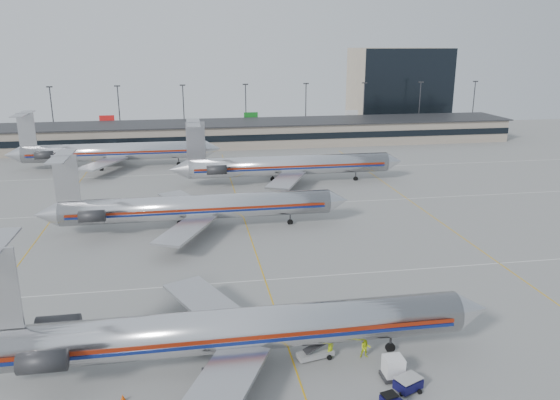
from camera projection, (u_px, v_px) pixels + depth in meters
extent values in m
plane|color=gray|center=(279.00, 321.00, 54.77)|extent=(260.00, 260.00, 0.00)
cube|color=silver|center=(265.00, 280.00, 64.23)|extent=(160.00, 0.15, 0.02)
cube|color=gray|center=(219.00, 134.00, 146.69)|extent=(160.00, 16.00, 6.00)
cube|color=black|center=(220.00, 139.00, 138.97)|extent=(160.00, 0.20, 1.60)
cube|color=#2D2D30|center=(218.00, 123.00, 145.83)|extent=(162.00, 17.00, 0.30)
cylinder|color=#38383D|center=(53.00, 115.00, 151.43)|extent=(0.30, 0.30, 15.00)
cube|color=#2D2D30|center=(49.00, 87.00, 149.30)|extent=(1.60, 0.40, 0.35)
cylinder|color=#38383D|center=(119.00, 113.00, 154.33)|extent=(0.30, 0.30, 15.00)
cube|color=#2D2D30|center=(117.00, 86.00, 152.21)|extent=(1.60, 0.40, 0.35)
cylinder|color=#38383D|center=(184.00, 112.00, 157.24)|extent=(0.30, 0.30, 15.00)
cube|color=#2D2D30|center=(182.00, 85.00, 155.11)|extent=(1.60, 0.40, 0.35)
cylinder|color=#38383D|center=(246.00, 111.00, 160.14)|extent=(0.30, 0.30, 15.00)
cube|color=#2D2D30|center=(245.00, 84.00, 158.02)|extent=(1.60, 0.40, 0.35)
cylinder|color=#38383D|center=(306.00, 109.00, 163.05)|extent=(0.30, 0.30, 15.00)
cube|color=#2D2D30|center=(306.00, 84.00, 160.92)|extent=(1.60, 0.40, 0.35)
cylinder|color=#38383D|center=(363.00, 108.00, 165.95)|extent=(0.30, 0.30, 15.00)
cube|color=#2D2D30|center=(365.00, 83.00, 163.83)|extent=(1.60, 0.40, 0.35)
cylinder|color=#38383D|center=(419.00, 107.00, 168.85)|extent=(0.30, 0.30, 15.00)
cube|color=#2D2D30|center=(421.00, 82.00, 166.73)|extent=(1.60, 0.40, 0.35)
cylinder|color=#38383D|center=(473.00, 106.00, 171.76)|extent=(0.30, 0.30, 15.00)
cube|color=#2D2D30|center=(476.00, 81.00, 169.64)|extent=(1.60, 0.40, 0.35)
cube|color=tan|center=(398.00, 87.00, 182.44)|extent=(30.00, 20.00, 25.00)
cylinder|color=silver|center=(236.00, 330.00, 46.29)|extent=(39.76, 3.68, 3.68)
cone|color=silver|center=(471.00, 310.00, 49.76)|extent=(3.18, 3.68, 3.68)
cube|color=maroon|center=(238.00, 339.00, 44.50)|extent=(37.77, 0.05, 0.35)
cube|color=navy|center=(238.00, 344.00, 44.61)|extent=(37.77, 0.05, 0.28)
cube|color=#B4B5B9|center=(209.00, 305.00, 52.84)|extent=(9.25, 13.48, 0.32)
cube|color=#B4B5B9|center=(218.00, 392.00, 39.66)|extent=(9.25, 13.48, 0.32)
cylinder|color=#2D2D30|center=(59.00, 325.00, 46.49)|extent=(3.58, 1.69, 1.69)
cylinder|color=#2D2D30|center=(42.00, 362.00, 41.12)|extent=(3.58, 1.69, 1.69)
cylinder|color=#2D2D30|center=(390.00, 343.00, 49.28)|extent=(0.20, 0.20, 1.64)
cylinder|color=#2D2D30|center=(203.00, 377.00, 44.30)|extent=(0.20, 0.20, 1.64)
cylinder|color=#2D2D30|center=(201.00, 346.00, 48.81)|extent=(0.20, 0.20, 1.64)
cylinder|color=black|center=(390.00, 348.00, 49.41)|extent=(0.89, 0.30, 0.89)
cylinder|color=silver|center=(199.00, 207.00, 80.67)|extent=(39.36, 3.64, 3.64)
cone|color=silver|center=(338.00, 200.00, 84.10)|extent=(3.15, 3.64, 3.64)
cone|color=#B4B5B9|center=(46.00, 215.00, 77.20)|extent=(3.54, 3.64, 3.64)
cube|color=maroon|center=(199.00, 210.00, 78.89)|extent=(37.39, 0.05, 0.34)
cube|color=navy|center=(199.00, 212.00, 79.00)|extent=(37.39, 0.05, 0.28)
cube|color=#B4B5B9|center=(186.00, 201.00, 87.14)|extent=(9.15, 13.34, 0.31)
cube|color=#B4B5B9|center=(186.00, 229.00, 74.10)|extent=(9.15, 13.34, 0.31)
cube|color=#B4B5B9|center=(66.00, 178.00, 76.29)|extent=(3.35, 0.25, 6.69)
cube|color=#B4B5B9|center=(61.00, 156.00, 75.36)|extent=(2.36, 10.33, 0.18)
cylinder|color=#2D2D30|center=(98.00, 205.00, 80.86)|extent=(3.54, 1.67, 1.67)
cylinder|color=#2D2D30|center=(92.00, 216.00, 75.55)|extent=(3.54, 1.67, 1.67)
cylinder|color=#2D2D30|center=(290.00, 219.00, 83.62)|extent=(0.20, 0.20, 1.62)
cylinder|color=#2D2D30|center=(179.00, 230.00, 78.69)|extent=(0.20, 0.20, 1.62)
cylinder|color=#2D2D30|center=(180.00, 220.00, 83.16)|extent=(0.20, 0.20, 1.62)
cylinder|color=black|center=(290.00, 222.00, 83.75)|extent=(0.89, 0.30, 0.89)
cylinder|color=silver|center=(290.00, 165.00, 107.13)|extent=(39.46, 3.84, 3.84)
cone|color=silver|center=(394.00, 161.00, 110.58)|extent=(3.32, 3.84, 3.84)
cone|color=#B4B5B9|center=(179.00, 169.00, 103.65)|extent=(3.74, 3.84, 3.84)
cube|color=maroon|center=(292.00, 167.00, 105.26)|extent=(37.49, 0.05, 0.36)
cube|color=navy|center=(292.00, 169.00, 105.38)|extent=(37.49, 0.05, 0.29)
cube|color=#B4B5B9|center=(274.00, 163.00, 113.97)|extent=(9.66, 14.08, 0.33)
cube|color=#B4B5B9|center=(286.00, 180.00, 100.21)|extent=(9.66, 14.08, 0.33)
cube|color=#B4B5B9|center=(196.00, 141.00, 102.68)|extent=(3.53, 0.26, 7.06)
cube|color=#B4B5B9|center=(193.00, 123.00, 101.70)|extent=(2.49, 10.90, 0.19)
cylinder|color=#2D2D30|center=(215.00, 163.00, 107.50)|extent=(3.74, 1.77, 1.77)
cylinder|color=#2D2D30|center=(217.00, 170.00, 101.90)|extent=(3.74, 1.77, 1.77)
cylinder|color=#2D2D30|center=(356.00, 176.00, 110.09)|extent=(0.21, 0.21, 1.71)
cylinder|color=#2D2D30|center=(277.00, 183.00, 105.05)|extent=(0.21, 0.21, 1.71)
cylinder|color=#2D2D30|center=(273.00, 177.00, 109.76)|extent=(0.21, 0.21, 1.71)
cylinder|color=black|center=(356.00, 179.00, 110.22)|extent=(0.93, 0.31, 0.93)
cylinder|color=silver|center=(116.00, 152.00, 120.54)|extent=(39.27, 3.82, 3.82)
cone|color=silver|center=(213.00, 149.00, 123.97)|extent=(3.31, 3.82, 3.82)
cone|color=#B4B5B9|center=(13.00, 155.00, 117.07)|extent=(3.72, 3.82, 3.82)
cube|color=maroon|center=(115.00, 153.00, 118.68)|extent=(37.31, 0.05, 0.36)
cube|color=navy|center=(115.00, 154.00, 118.79)|extent=(37.31, 0.05, 0.29)
cube|color=#B4B5B9|center=(111.00, 150.00, 127.34)|extent=(9.61, 14.01, 0.33)
cube|color=#B4B5B9|center=(102.00, 163.00, 113.65)|extent=(9.61, 14.01, 0.33)
cube|color=#B4B5B9|center=(26.00, 129.00, 116.10)|extent=(3.51, 0.26, 7.03)
cube|color=#B4B5B9|center=(23.00, 114.00, 115.13)|extent=(2.48, 10.85, 0.19)
cylinder|color=#2D2D30|center=(50.00, 150.00, 120.90)|extent=(3.72, 1.76, 1.76)
cylinder|color=#2D2D30|center=(44.00, 155.00, 115.33)|extent=(3.72, 1.76, 1.76)
cylinder|color=#2D2D30|center=(179.00, 162.00, 123.48)|extent=(0.21, 0.21, 1.71)
cylinder|color=#2D2D30|center=(101.00, 167.00, 118.46)|extent=(0.21, 0.21, 1.71)
cylinder|color=#2D2D30|center=(104.00, 162.00, 123.16)|extent=(0.21, 0.21, 1.71)
cylinder|color=black|center=(179.00, 164.00, 123.62)|extent=(0.93, 0.31, 0.93)
cube|color=black|center=(390.00, 395.00, 40.63)|extent=(1.32, 1.17, 0.08)
cube|color=#0B0A3A|center=(408.00, 384.00, 43.74)|extent=(2.46, 2.13, 0.76)
cube|color=#979797|center=(409.00, 378.00, 43.59)|extent=(2.46, 2.13, 0.07)
cylinder|color=black|center=(414.00, 383.00, 44.54)|extent=(0.39, 0.15, 0.39)
cylinder|color=black|center=(420.00, 392.00, 43.41)|extent=(0.39, 0.15, 0.39)
cylinder|color=black|center=(396.00, 385.00, 44.30)|extent=(0.39, 0.15, 0.39)
cylinder|color=black|center=(402.00, 394.00, 43.16)|extent=(0.39, 0.15, 0.39)
cube|color=#2D2D30|center=(393.00, 376.00, 45.37)|extent=(1.92, 1.60, 0.32)
cube|color=white|center=(393.00, 366.00, 45.10)|extent=(1.60, 1.49, 1.58)
cylinder|color=black|center=(398.00, 372.00, 46.12)|extent=(0.25, 0.13, 0.25)
cylinder|color=black|center=(404.00, 381.00, 44.93)|extent=(0.25, 0.13, 0.25)
cylinder|color=black|center=(382.00, 374.00, 45.89)|extent=(0.25, 0.13, 0.25)
cylinder|color=black|center=(387.00, 383.00, 44.69)|extent=(0.25, 0.13, 0.25)
cube|color=#979797|center=(315.00, 354.00, 48.28)|extent=(3.45, 1.87, 0.45)
cube|color=#2D2D30|center=(321.00, 343.00, 48.08)|extent=(3.42, 1.52, 1.17)
cylinder|color=black|center=(327.00, 352.00, 49.00)|extent=(0.45, 0.15, 0.45)
cylinder|color=black|center=(329.00, 358.00, 48.05)|extent=(0.45, 0.15, 0.45)
cylinder|color=black|center=(301.00, 354.00, 48.61)|extent=(0.45, 0.15, 0.45)
cylinder|color=black|center=(303.00, 360.00, 47.67)|extent=(0.45, 0.15, 0.45)
imported|color=#C0DD14|center=(330.00, 348.00, 48.31)|extent=(0.78, 0.67, 1.80)
imported|color=#CDE615|center=(365.00, 348.00, 48.27)|extent=(1.01, 0.84, 1.91)
cone|color=#CE4506|center=(401.00, 367.00, 46.60)|extent=(0.41, 0.41, 0.56)
cone|color=#CE4506|center=(123.00, 398.00, 42.50)|extent=(0.54, 0.54, 0.62)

